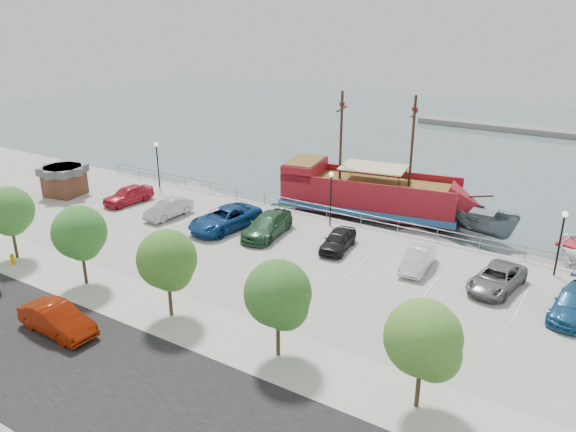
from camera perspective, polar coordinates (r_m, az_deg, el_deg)
The scene contains 29 objects.
ground at distance 38.72m, azimuth -0.33°, elevation -5.32°, with size 160.00×160.00×0.00m, color #536466.
street at distance 28.00m, azimuth -18.92°, elevation -15.39°, with size 100.00×8.00×0.04m, color black.
sidewalk at distance 31.30m, azimuth -10.39°, elevation -10.37°, with size 100.00×4.00×0.05m, color beige.
seawall_railing at distance 44.36m, azimuth 5.09°, elevation 0.21°, with size 50.00×0.06×1.00m.
far_shore at distance 86.38m, azimuth 26.03°, elevation 7.54°, with size 40.00×3.00×0.80m, color gray.
pirate_ship at distance 47.86m, azimuth 9.77°, elevation 1.91°, with size 17.49×7.42×10.88m.
patrol_boat at distance 45.43m, azimuth 19.06°, elevation -0.81°, with size 2.35×6.26×2.42m, color #525D63.
dock_west at distance 53.91m, azimuth -8.57°, elevation 2.30°, with size 6.69×1.91×0.38m, color gray.
dock_mid at distance 43.45m, azimuth 14.95°, elevation -2.79°, with size 6.63×1.89×0.38m, color gray.
dock_east at distance 42.06m, azimuth 26.59°, elevation -5.15°, with size 7.57×2.16×0.43m, color gray.
shed at distance 53.77m, azimuth -21.79°, elevation 3.44°, with size 3.69×3.69×2.61m.
street_sedan at distance 31.74m, azimuth -22.40°, elevation -9.68°, with size 1.63×4.66×1.54m, color #8C1B03.
fire_hydrant at distance 40.86m, azimuth -26.18°, elevation -3.93°, with size 0.28×0.28×0.80m.
lamp_post_left at distance 52.95m, azimuth -13.15°, elevation 5.88°, with size 0.36×0.36×4.28m.
lamp_post_mid at distance 42.48m, azimuth 4.39°, elevation 2.75°, with size 0.36×0.36×4.28m.
lamp_post_right at distance 38.22m, azimuth 26.05°, elevation -1.47°, with size 0.36×0.36×4.28m.
tree_b at distance 40.74m, azimuth -26.47°, elevation 0.30°, with size 3.30×3.20×5.00m.
tree_c at distance 35.20m, azimuth -20.36°, elevation -1.80°, with size 3.30×3.20×5.00m.
tree_d at distance 30.25m, azimuth -12.09°, elevation -4.59°, with size 3.30×3.20×5.00m.
tree_e at distance 26.27m, azimuth -0.87°, elevation -8.19°, with size 3.30×3.20×5.00m.
tree_f at distance 23.72m, azimuth 13.80°, elevation -12.32°, with size 3.30×3.20×5.00m.
parked_car_a at distance 49.87m, azimuth -15.91°, elevation 2.11°, with size 1.81×4.49×1.53m, color red.
parked_car_b at distance 45.81m, azimuth -12.03°, elevation 0.73°, with size 1.48×4.25×1.40m, color #A6AAAD.
parked_car_c at distance 42.65m, azimuth -6.41°, elevation -0.24°, with size 2.78×6.03×1.68m, color navy.
parked_car_d at distance 41.27m, azimuth -2.10°, elevation -0.93°, with size 2.21×5.43×1.58m, color #295433.
parked_car_e at distance 39.05m, azimuth 5.11°, elevation -2.43°, with size 1.65×4.11×1.40m, color black.
parked_car_f at distance 37.03m, azimuth 13.05°, elevation -4.30°, with size 1.42×4.08×1.34m, color white.
parked_car_g at distance 35.90m, azimuth 20.45°, elevation -5.96°, with size 2.24×4.85×1.35m, color slate.
parked_car_h at distance 34.62m, azimuth 27.15°, elevation -7.95°, with size 2.02×4.98×1.44m, color #1E5A87.
Camera 1 is at (18.75, -29.32, 15.98)m, focal length 35.00 mm.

